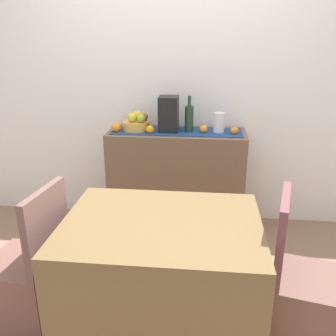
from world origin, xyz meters
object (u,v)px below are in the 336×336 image
(dining_table, at_px, (162,281))
(chair_by_corner, at_px, (305,306))
(ceramic_vase, at_px, (219,123))
(coffee_maker, at_px, (169,114))
(fruit_bowl, at_px, (136,126))
(wine_bottle, at_px, (189,118))
(sideboard_console, at_px, (176,181))
(chair_near_window, at_px, (29,287))

(dining_table, distance_m, chair_by_corner, 0.79)
(ceramic_vase, distance_m, dining_table, 1.48)
(coffee_maker, relative_size, dining_table, 0.28)
(fruit_bowl, xyz_separation_m, wine_bottle, (0.45, 0.00, 0.07))
(sideboard_console, xyz_separation_m, coffee_maker, (-0.07, 0.00, 0.59))
(fruit_bowl, bearing_deg, coffee_maker, 0.00)
(wine_bottle, relative_size, coffee_maker, 1.03)
(fruit_bowl, distance_m, chair_near_window, 1.53)
(dining_table, relative_size, chair_near_window, 1.16)
(chair_by_corner, bearing_deg, sideboard_console, 121.88)
(fruit_bowl, bearing_deg, sideboard_console, 0.00)
(ceramic_vase, bearing_deg, chair_by_corner, -70.48)
(coffee_maker, height_order, chair_by_corner, coffee_maker)
(chair_near_window, bearing_deg, coffee_maker, 62.56)
(chair_by_corner, bearing_deg, coffee_maker, 123.99)
(ceramic_vase, relative_size, dining_table, 0.16)
(sideboard_console, relative_size, chair_by_corner, 1.29)
(chair_near_window, height_order, chair_by_corner, same)
(sideboard_console, height_order, ceramic_vase, ceramic_vase)
(sideboard_console, distance_m, fruit_bowl, 0.60)
(dining_table, bearing_deg, ceramic_vase, 76.35)
(wine_bottle, xyz_separation_m, chair_near_window, (-0.86, -1.32, -0.74))
(coffee_maker, height_order, ceramic_vase, coffee_maker)
(sideboard_console, bearing_deg, fruit_bowl, 180.00)
(sideboard_console, xyz_separation_m, chair_near_window, (-0.75, -1.32, -0.18))
(coffee_maker, distance_m, dining_table, 1.48)
(sideboard_console, height_order, chair_near_window, chair_near_window)
(sideboard_console, relative_size, fruit_bowl, 5.07)
(sideboard_console, bearing_deg, chair_by_corner, -58.12)
(wine_bottle, height_order, ceramic_vase, wine_bottle)
(sideboard_console, relative_size, coffee_maker, 3.94)
(chair_near_window, relative_size, chair_by_corner, 1.00)
(wine_bottle, bearing_deg, dining_table, -93.10)
(fruit_bowl, xyz_separation_m, dining_table, (0.38, -1.32, -0.56))
(fruit_bowl, relative_size, dining_table, 0.22)
(dining_table, height_order, chair_by_corner, chair_by_corner)
(dining_table, bearing_deg, fruit_bowl, 106.03)
(fruit_bowl, xyz_separation_m, ceramic_vase, (0.70, 0.00, 0.04))
(fruit_bowl, height_order, ceramic_vase, ceramic_vase)
(sideboard_console, xyz_separation_m, fruit_bowl, (-0.35, 0.00, 0.49))
(fruit_bowl, distance_m, dining_table, 1.48)
(ceramic_vase, height_order, chair_near_window, ceramic_vase)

